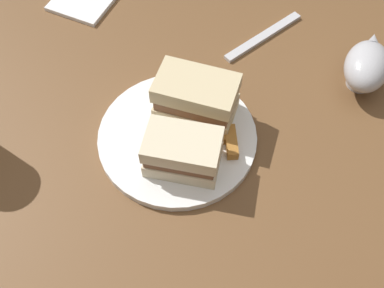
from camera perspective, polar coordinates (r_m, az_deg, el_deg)
dining_table at (r=1.05m, az=1.29°, el=-13.40°), size 1.15×0.93×0.76m
plate at (r=0.72m, az=-1.82°, el=0.86°), size 0.25×0.25×0.01m
sandwich_half_left at (r=0.66m, az=-1.15°, el=-1.02°), size 0.11×0.07×0.06m
sandwich_half_right at (r=0.71m, az=0.52°, el=5.74°), size 0.13×0.08×0.08m
potato_wedge_front at (r=0.70m, az=4.88°, el=0.27°), size 0.03×0.06×0.02m
potato_wedge_middle at (r=0.71m, az=0.80°, el=0.82°), size 0.04×0.04×0.02m
potato_wedge_back at (r=0.70m, az=3.05°, el=0.43°), size 0.04×0.03×0.01m
potato_wedge_left_edge at (r=0.74m, az=3.27°, el=4.66°), size 0.05×0.05×0.02m
potato_wedge_right_edge at (r=0.70m, az=0.95°, el=0.97°), size 0.03×0.05×0.02m
potato_wedge_stray at (r=0.71m, az=1.16°, el=2.21°), size 0.05×0.03×0.02m
gravy_boat at (r=0.82m, az=20.85°, el=9.04°), size 0.08×0.12×0.07m
napkin at (r=0.96m, az=-13.55°, el=16.65°), size 0.12×0.11×0.01m
fork at (r=0.88m, az=8.84°, el=13.04°), size 0.12×0.15×0.01m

